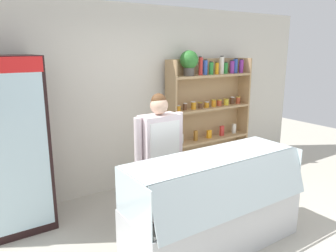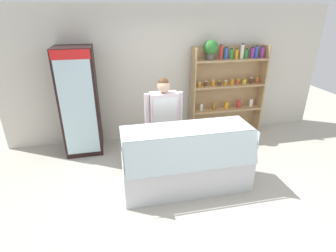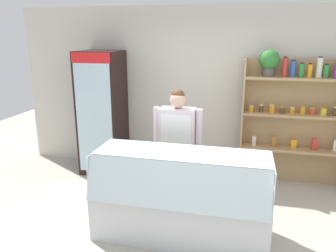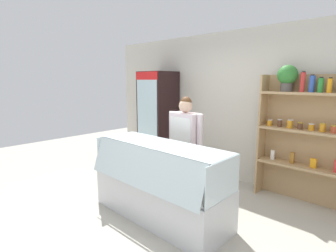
{
  "view_description": "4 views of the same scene",
  "coord_description": "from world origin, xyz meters",
  "px_view_note": "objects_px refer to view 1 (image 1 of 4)",
  "views": [
    {
      "loc": [
        -2.39,
        -2.25,
        2.09
      ],
      "look_at": [
        -0.38,
        0.74,
        1.22
      ],
      "focal_mm": 35.0,
      "sensor_mm": 36.0,
      "label": 1
    },
    {
      "loc": [
        -1.24,
        -3.2,
        2.59
      ],
      "look_at": [
        -0.42,
        0.55,
        0.88
      ],
      "focal_mm": 28.0,
      "sensor_mm": 36.0,
      "label": 2
    },
    {
      "loc": [
        0.41,
        -3.18,
        2.25
      ],
      "look_at": [
        -0.51,
        0.7,
        1.14
      ],
      "focal_mm": 35.0,
      "sensor_mm": 36.0,
      "label": 3
    },
    {
      "loc": [
        2.13,
        -2.23,
        1.83
      ],
      "look_at": [
        -0.57,
        0.63,
        1.14
      ],
      "focal_mm": 28.0,
      "sensor_mm": 36.0,
      "label": 4
    }
  ],
  "objects_px": {
    "shelving_unit": "(206,104)",
    "drinks_fridge": "(15,145)",
    "deli_display_case": "(213,219)",
    "shop_clerk": "(160,148)"
  },
  "relations": [
    {
      "from": "drinks_fridge",
      "to": "shelving_unit",
      "type": "relative_size",
      "value": 0.98
    },
    {
      "from": "shelving_unit",
      "to": "deli_display_case",
      "type": "xyz_separation_m",
      "value": [
        -1.35,
        -1.76,
        -0.87
      ]
    },
    {
      "from": "shop_clerk",
      "to": "drinks_fridge",
      "type": "bearing_deg",
      "value": 150.35
    },
    {
      "from": "shop_clerk",
      "to": "shelving_unit",
      "type": "bearing_deg",
      "value": 32.87
    },
    {
      "from": "shelving_unit",
      "to": "deli_display_case",
      "type": "height_order",
      "value": "shelving_unit"
    },
    {
      "from": "drinks_fridge",
      "to": "deli_display_case",
      "type": "relative_size",
      "value": 1.03
    },
    {
      "from": "deli_display_case",
      "to": "shop_clerk",
      "type": "height_order",
      "value": "shop_clerk"
    },
    {
      "from": "deli_display_case",
      "to": "drinks_fridge",
      "type": "bearing_deg",
      "value": 135.93
    },
    {
      "from": "drinks_fridge",
      "to": "shop_clerk",
      "type": "distance_m",
      "value": 1.65
    },
    {
      "from": "shelving_unit",
      "to": "drinks_fridge",
      "type": "bearing_deg",
      "value": -176.5
    }
  ]
}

